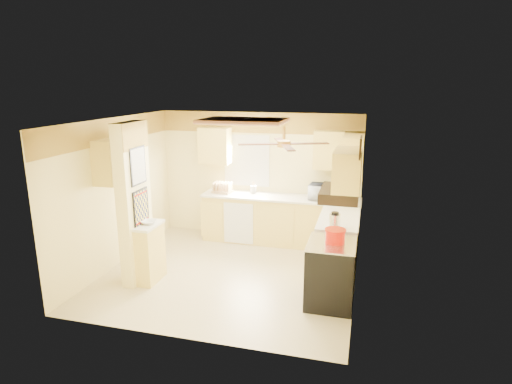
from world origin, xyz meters
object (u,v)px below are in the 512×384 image
(microwave, at_px, (324,192))
(dutch_oven, at_px, (335,236))
(kettle, at_px, (335,221))
(stove, at_px, (331,273))
(bowl, at_px, (149,222))

(microwave, xyz_separation_m, dutch_oven, (0.38, -2.10, -0.07))
(dutch_oven, relative_size, kettle, 1.13)
(microwave, relative_size, kettle, 2.04)
(microwave, distance_m, kettle, 1.62)
(stove, distance_m, bowl, 2.85)
(dutch_oven, bearing_deg, kettle, 95.56)
(bowl, xyz_separation_m, kettle, (2.79, 0.51, 0.09))
(stove, relative_size, kettle, 3.58)
(stove, relative_size, microwave, 1.75)
(bowl, xyz_separation_m, dutch_oven, (2.84, 0.00, 0.05))
(microwave, bearing_deg, kettle, 107.54)
(dutch_oven, bearing_deg, microwave, 100.32)
(dutch_oven, height_order, kettle, kettle)
(stove, bearing_deg, microwave, 99.24)
(microwave, relative_size, dutch_oven, 1.80)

